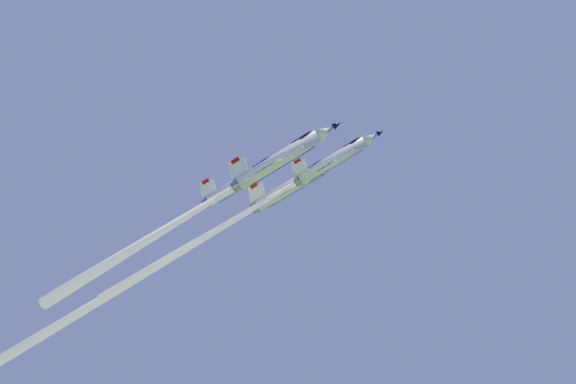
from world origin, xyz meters
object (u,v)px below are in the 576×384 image
at_px(jet_lead, 242,215).
at_px(jet_left, 163,263).
at_px(jet_right, 191,213).
at_px(jet_slot, 176,222).

distance_m(jet_lead, jet_left, 18.47).
height_order(jet_right, jet_slot, jet_right).
bearing_deg(jet_lead, jet_right, -46.50).
bearing_deg(jet_left, jet_right, 34.31).
xyz_separation_m(jet_lead, jet_slot, (-11.20, -0.95, -0.40)).
xyz_separation_m(jet_lead, jet_right, (-4.45, -6.90, -0.58)).
xyz_separation_m(jet_lead, jet_left, (-16.92, 4.32, -6.00)).
xyz_separation_m(jet_right, jet_slot, (-6.75, 5.95, 0.18)).
height_order(jet_left, jet_right, jet_left).
relative_size(jet_lead, jet_right, 0.96).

